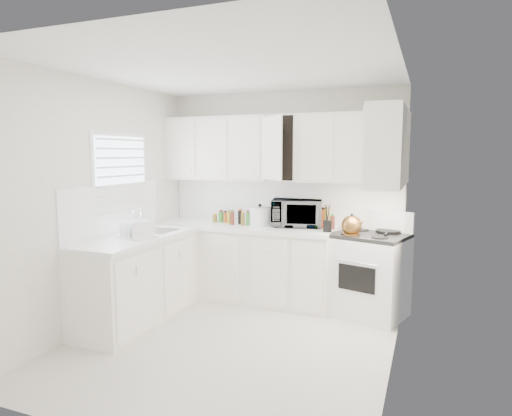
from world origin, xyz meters
The scene contains 35 objects.
floor centered at (0.00, 0.00, 0.00)m, with size 3.20×3.20×0.00m, color silver.
ceiling centered at (0.00, 0.00, 2.60)m, with size 3.20×3.20×0.00m, color white.
wall_back centered at (0.00, 1.60, 1.30)m, with size 3.00×3.00×0.00m, color white.
wall_front centered at (0.00, -1.60, 1.30)m, with size 3.00×3.00×0.00m, color white.
wall_left centered at (-1.50, 0.00, 1.30)m, with size 3.20×3.20×0.00m, color white.
wall_right centered at (1.50, 0.00, 1.30)m, with size 3.20×3.20×0.00m, color white.
window_blinds centered at (-1.48, 0.35, 1.55)m, with size 0.06×0.96×1.06m, color white, non-canonical shape.
lower_cabinets_back centered at (-0.39, 1.30, 0.45)m, with size 2.22×0.60×0.90m, color white, non-canonical shape.
lower_cabinets_left centered at (-1.20, 0.20, 0.45)m, with size 0.60×1.60×0.90m, color white, non-canonical shape.
countertop_back centered at (-0.39, 1.29, 0.93)m, with size 2.24×0.64×0.05m, color white.
countertop_left centered at (-1.19, 0.20, 0.93)m, with size 0.64×1.62×0.05m, color white.
backsplash_back centered at (0.00, 1.59, 1.23)m, with size 2.98×0.02×0.55m, color white.
backsplash_left centered at (-1.49, 0.20, 1.23)m, with size 0.02×1.60×0.55m, color white.
upper_cabinets_back centered at (0.00, 1.44, 1.50)m, with size 3.00×0.33×0.80m, color white, non-canonical shape.
upper_cabinets_right centered at (1.33, 0.82, 1.50)m, with size 0.33×0.90×0.80m, color white, non-canonical shape.
sink centered at (-1.19, 0.55, 1.07)m, with size 0.42×0.38×0.30m, color gray, non-canonical shape.
stove centered at (1.15, 1.28, 0.60)m, with size 0.78×0.64×1.20m, color white, non-canonical shape.
tea_kettle centered at (0.97, 1.12, 1.07)m, with size 0.28×0.24×0.26m, color brown, non-canonical shape.
frying_pan centered at (1.33, 1.44, 0.97)m, with size 0.28×0.47×0.04m, color black, non-canonical shape.
microwave centered at (0.24, 1.45, 1.15)m, with size 0.60×0.33×0.41m, color gray.
rice_cooker centered at (-0.21, 1.36, 1.08)m, with size 0.27×0.27×0.27m, color white, non-canonical shape.
paper_towel centered at (-0.02, 1.49, 1.08)m, with size 0.12×0.12×0.27m, color white.
utensil_crock centered at (0.68, 1.19, 1.11)m, with size 0.11×0.11×0.32m, color black, non-canonical shape.
dish_rack centered at (-1.12, 0.10, 1.06)m, with size 0.38×0.29×0.21m, color white, non-canonical shape.
spice_left_0 centered at (-0.85, 1.42, 1.02)m, with size 0.06×0.06×0.13m, color brown.
spice_left_1 centered at (-0.78, 1.33, 1.02)m, with size 0.06×0.06×0.13m, color #32832B.
spice_left_2 centered at (-0.70, 1.42, 1.02)m, with size 0.06×0.06×0.13m, color #CF511B.
spice_left_3 centered at (-0.62, 1.33, 1.02)m, with size 0.06×0.06×0.13m, color gold.
spice_left_4 centered at (-0.55, 1.42, 1.02)m, with size 0.06×0.06×0.13m, color maroon.
spice_left_5 centered at (-0.47, 1.33, 1.02)m, with size 0.06×0.06×0.13m, color black.
spice_left_6 centered at (-0.40, 1.42, 1.02)m, with size 0.06×0.06×0.13m, color brown.
spice_left_7 centered at (-0.32, 1.33, 1.02)m, with size 0.06×0.06×0.13m, color #32832B.
sauce_right_0 centered at (0.58, 1.46, 1.05)m, with size 0.06×0.06×0.19m, color #CF511B.
sauce_right_1 centered at (0.64, 1.40, 1.05)m, with size 0.06×0.06×0.19m, color gold.
sauce_right_2 centered at (0.69, 1.46, 1.05)m, with size 0.06×0.06×0.19m, color maroon.
Camera 1 is at (1.74, -3.75, 1.83)m, focal length 31.18 mm.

